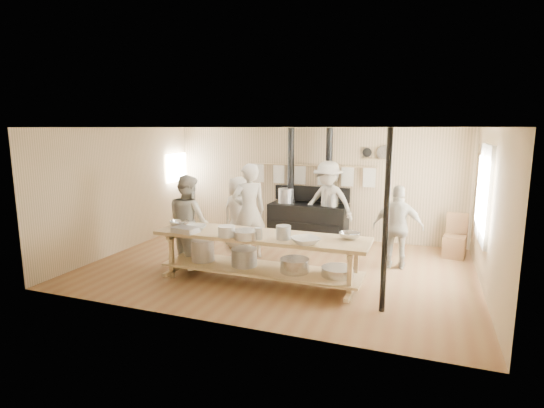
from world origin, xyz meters
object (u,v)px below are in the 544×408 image
object	(u,v)px
cook_center	(238,213)
cook_right	(398,227)
prep_table	(260,253)
roasting_pan	(186,230)
cook_by_window	(328,203)
stove	(308,218)
cook_left	(189,221)
chair	(455,245)
cook_far_left	(249,211)

from	to	relation	value
cook_center	cook_right	world-z (taller)	cook_center
prep_table	roasting_pan	world-z (taller)	roasting_pan
cook_center	cook_by_window	bearing A→B (deg)	-140.63
stove	cook_left	world-z (taller)	stove
stove	cook_left	xyz separation A→B (m)	(-1.60, -2.63, 0.35)
cook_left	roasting_pan	size ratio (longest dim) A/B	4.14
roasting_pan	cook_center	bearing A→B (deg)	90.24
stove	chair	size ratio (longest dim) A/B	2.91
cook_right	roasting_pan	world-z (taller)	cook_right
cook_right	cook_by_window	distance (m)	2.04
stove	cook_right	size ratio (longest dim) A/B	1.66
stove	cook_center	xyz separation A→B (m)	(-1.23, -1.20, 0.26)
stove	roasting_pan	xyz separation A→B (m)	(-1.22, -3.35, 0.38)
cook_center	roasting_pan	bearing A→B (deg)	98.88
cook_left	cook_by_window	distance (m)	3.23
prep_table	cook_center	size ratio (longest dim) A/B	2.29
prep_table	chair	xyz separation A→B (m)	(3.16, 2.71, -0.26)
cook_by_window	roasting_pan	xyz separation A→B (m)	(-1.72, -3.18, -0.04)
stove	chair	xyz separation A→B (m)	(3.16, -0.30, -0.26)
stove	roasting_pan	distance (m)	3.58
prep_table	cook_right	distance (m)	2.66
cook_center	cook_far_left	bearing A→B (deg)	139.50
cook_left	roasting_pan	world-z (taller)	cook_left
prep_table	cook_by_window	size ratio (longest dim) A/B	1.92
cook_far_left	cook_by_window	xyz separation A→B (m)	(1.24, 1.60, -0.02)
prep_table	cook_far_left	size ratio (longest dim) A/B	1.88
cook_far_left	chair	world-z (taller)	cook_far_left
cook_center	chair	distance (m)	4.51
cook_center	chair	size ratio (longest dim) A/B	1.76
cook_right	roasting_pan	xyz separation A→B (m)	(-3.33, -1.94, 0.11)
stove	cook_right	bearing A→B (deg)	-33.79
cook_far_left	cook_by_window	distance (m)	2.02
cook_by_window	stove	bearing A→B (deg)	173.71
cook_left	cook_center	distance (m)	1.48
chair	roasting_pan	world-z (taller)	roasting_pan
cook_far_left	roasting_pan	bearing A→B (deg)	30.64
cook_far_left	cook_left	size ratio (longest dim) A/B	1.10
cook_center	cook_right	xyz separation A→B (m)	(3.34, -0.21, -0.00)
prep_table	cook_far_left	xyz separation A→B (m)	(-0.74, 1.25, 0.43)
roasting_pan	cook_right	bearing A→B (deg)	30.24
cook_far_left	cook_right	distance (m)	2.87
cook_by_window	cook_far_left	bearing A→B (deg)	-115.31
cook_center	cook_by_window	size ratio (longest dim) A/B	0.84
chair	prep_table	bearing A→B (deg)	-129.62
stove	cook_left	size ratio (longest dim) A/B	1.49
prep_table	cook_far_left	distance (m)	1.52
cook_left	cook_by_window	xyz separation A→B (m)	(2.09, 2.46, 0.06)
stove	chair	bearing A→B (deg)	-5.50
cook_left	cook_right	world-z (taller)	cook_left
cook_far_left	cook_right	size ratio (longest dim) A/B	1.22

